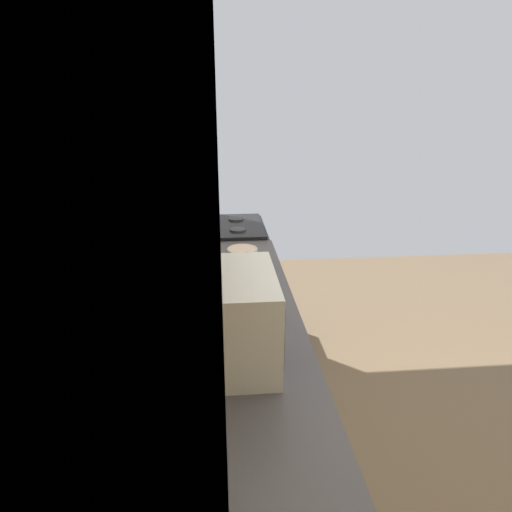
{
  "coord_description": "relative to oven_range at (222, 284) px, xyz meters",
  "views": [
    {
      "loc": [
        -1.67,
        1.13,
        1.83
      ],
      "look_at": [
        -0.36,
        1.02,
        1.34
      ],
      "focal_mm": 30.98,
      "sensor_mm": 36.0,
      "label": 1
    }
  ],
  "objects": [
    {
      "name": "ground_plane",
      "position": [
        -1.4,
        -1.12,
        -0.47
      ],
      "size": [
        6.15,
        6.15,
        0.0
      ],
      "primitive_type": "plane",
      "color": "brown"
    },
    {
      "name": "oven_range",
      "position": [
        0.0,
        0.0,
        0.0
      ],
      "size": [
        0.63,
        0.65,
        1.09
      ],
      "color": "black",
      "rests_on": "ground_plane"
    },
    {
      "name": "wall_back",
      "position": [
        -1.4,
        0.38,
        0.9
      ],
      "size": [
        3.97,
        0.12,
        2.75
      ],
      "primitive_type": "cube",
      "color": "#E0BD7A",
      "rests_on": "ground_plane"
    },
    {
      "name": "kettle",
      "position": [
        -1.01,
        -0.12,
        0.51
      ],
      "size": [
        0.21,
        0.16,
        0.17
      ],
      "color": "#B7BABF",
      "rests_on": "counter_run"
    },
    {
      "name": "counter_run",
      "position": [
        -1.81,
        0.0,
        -0.01
      ],
      "size": [
        3.0,
        0.66,
        0.91
      ],
      "color": "beige",
      "rests_on": "ground_plane"
    },
    {
      "name": "upper_cabinets",
      "position": [
        -1.81,
        0.17,
        1.35
      ],
      "size": [
        2.38,
        0.3,
        0.68
      ],
      "color": "beige"
    },
    {
      "name": "microwave",
      "position": [
        -1.67,
        0.02,
        0.61
      ],
      "size": [
        0.44,
        0.4,
        0.33
      ],
      "color": "white",
      "rests_on": "counter_run"
    },
    {
      "name": "bowl",
      "position": [
        -0.63,
        -0.12,
        0.47
      ],
      "size": [
        0.18,
        0.18,
        0.06
      ],
      "color": "silver",
      "rests_on": "counter_run"
    }
  ]
}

